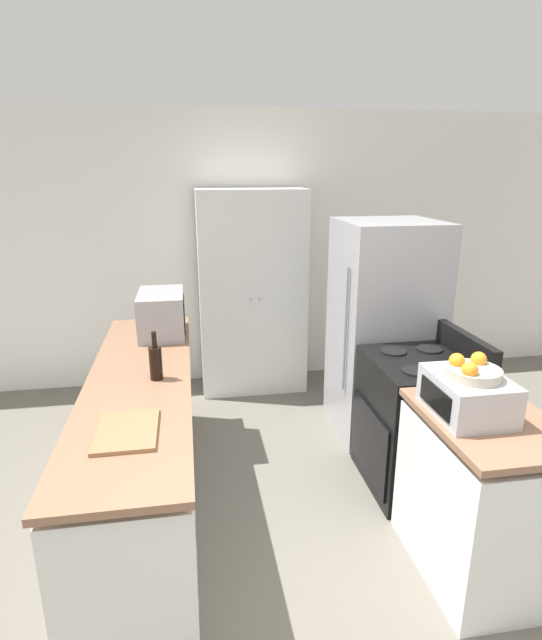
{
  "coord_description": "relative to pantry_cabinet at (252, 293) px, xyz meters",
  "views": [
    {
      "loc": [
        -0.56,
        -1.48,
        2.07
      ],
      "look_at": [
        0.0,
        1.82,
        1.05
      ],
      "focal_mm": 28.0,
      "sensor_mm": 36.0,
      "label": 1
    }
  ],
  "objects": [
    {
      "name": "toaster_oven",
      "position": [
        0.75,
        -2.49,
        0.05
      ],
      "size": [
        0.34,
        0.42,
        0.2
      ],
      "color": "#B2B2B7",
      "rests_on": "counter_right"
    },
    {
      "name": "refrigerator",
      "position": [
        0.91,
        -1.01,
        -0.1
      ],
      "size": [
        0.75,
        0.74,
        1.7
      ],
      "color": "#A3A3A8",
      "rests_on": "ground_plane"
    },
    {
      "name": "cutting_board",
      "position": [
        -0.9,
        -2.39,
        -0.04
      ],
      "size": [
        0.28,
        0.38,
        0.02
      ],
      "color": "#8E6642",
      "rests_on": "counter_left"
    },
    {
      "name": "pantry_cabinet",
      "position": [
        0.0,
        0.0,
        0.0
      ],
      "size": [
        0.98,
        0.51,
        1.9
      ],
      "color": "silver",
      "rests_on": "ground_plane"
    },
    {
      "name": "counter_right",
      "position": [
        0.85,
        -2.55,
        -0.52
      ],
      "size": [
        0.6,
        0.81,
        0.9
      ],
      "color": "silver",
      "rests_on": "ground_plane"
    },
    {
      "name": "fruit_bowl",
      "position": [
        0.74,
        -2.5,
        0.19
      ],
      "size": [
        0.26,
        0.26,
        0.11
      ],
      "color": "#B2A893",
      "rests_on": "toaster_oven"
    },
    {
      "name": "wine_bottle",
      "position": [
        -0.79,
        -1.79,
        0.05
      ],
      "size": [
        0.07,
        0.07,
        0.29
      ],
      "color": "black",
      "rests_on": "counter_left"
    },
    {
      "name": "wall_back",
      "position": [
        -0.02,
        0.29,
        0.35
      ],
      "size": [
        7.0,
        0.06,
        2.6
      ],
      "color": "white",
      "rests_on": "ground_plane"
    },
    {
      "name": "stove",
      "position": [
        0.87,
        -1.77,
        -0.49
      ],
      "size": [
        0.66,
        0.71,
        1.06
      ],
      "color": "black",
      "rests_on": "ground_plane"
    },
    {
      "name": "counter_left",
      "position": [
        -0.9,
        -1.74,
        -0.52
      ],
      "size": [
        0.6,
        2.42,
        0.9
      ],
      "color": "silver",
      "rests_on": "ground_plane"
    },
    {
      "name": "microwave",
      "position": [
        -0.79,
        -0.95,
        0.1
      ],
      "size": [
        0.33,
        0.5,
        0.31
      ],
      "color": "#939399",
      "rests_on": "counter_left"
    }
  ]
}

